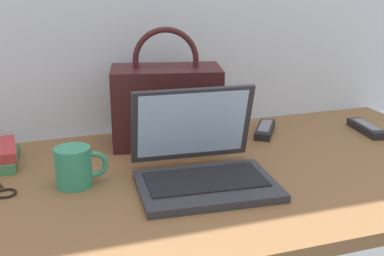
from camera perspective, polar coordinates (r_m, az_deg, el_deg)
The scene contains 6 objects.
desk at distance 1.22m, azimuth -0.23°, elevation -6.04°, with size 1.60×0.76×0.03m.
laptop at distance 1.17m, azimuth 1.10°, elevation -4.07°, with size 0.33×0.30×0.21m.
coffee_mug at distance 1.18m, azimuth -13.23°, elevation -4.33°, with size 0.12×0.08×0.09m.
remote_control_near at distance 1.53m, azimuth 8.34°, elevation -0.15°, with size 0.13×0.16×0.02m.
remote_control_far at distance 1.62m, azimuth 19.30°, elevation -0.02°, with size 0.06×0.16×0.02m.
handbag at distance 1.40m, azimuth -2.92°, elevation 2.74°, with size 0.33×0.22×0.33m.
Camera 1 is at (-0.35, -1.06, 0.51)m, focal length 46.70 mm.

